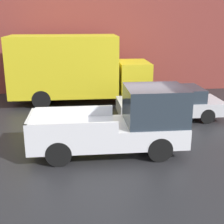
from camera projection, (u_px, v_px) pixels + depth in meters
The scene contains 6 objects.
ground_plane at pixel (134, 141), 11.50m from camera, with size 60.00×60.00×0.00m, color #232326.
building_wall at pixel (111, 46), 18.57m from camera, with size 28.00×0.15×5.42m.
pickup_truck at pixel (124, 123), 10.31m from camera, with size 5.07×1.93×2.21m.
car at pixel (170, 103), 13.92m from camera, with size 4.60×1.97×1.41m.
delivery_truck at pixel (74, 68), 16.32m from camera, with size 7.22×2.59×3.49m.
newspaper_box at pixel (53, 85), 18.55m from camera, with size 0.45×0.40×1.01m.
Camera 1 is at (-1.92, -10.54, 4.37)m, focal length 50.00 mm.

